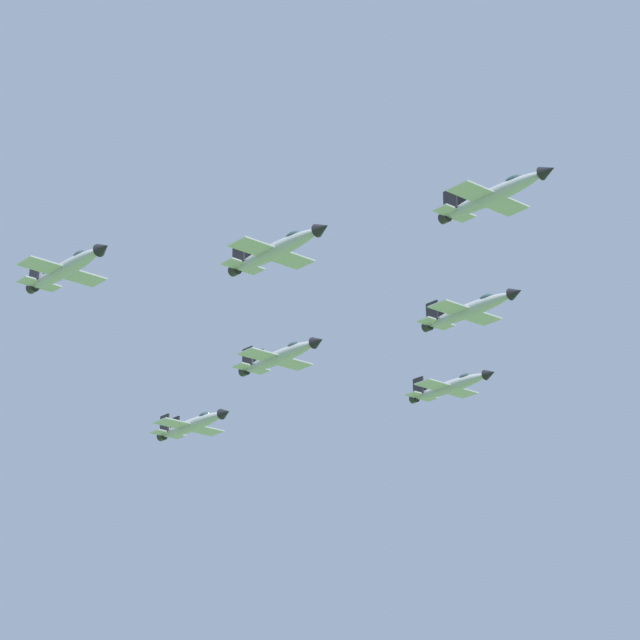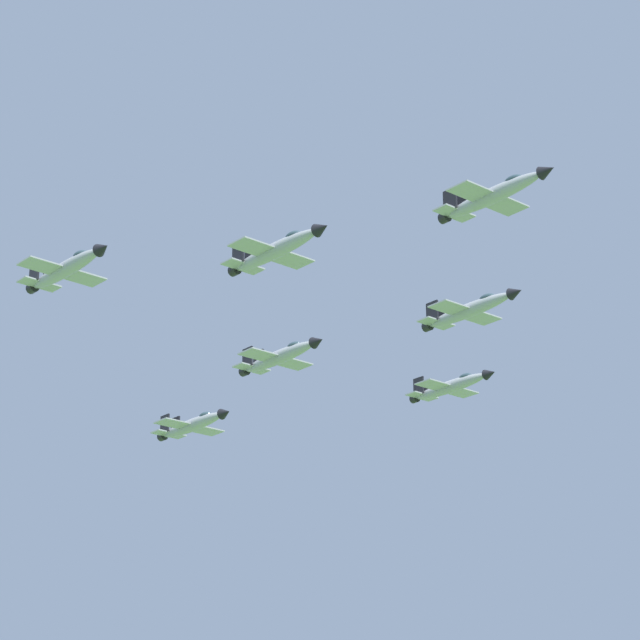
{
  "view_description": "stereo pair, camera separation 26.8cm",
  "coord_description": "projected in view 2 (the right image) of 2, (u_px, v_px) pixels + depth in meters",
  "views": [
    {
      "loc": [
        58.61,
        -99.97,
        108.28
      ],
      "look_at": [
        -56.98,
        6.28,
        168.36
      ],
      "focal_mm": 75.67,
      "sensor_mm": 36.0,
      "label": 1
    },
    {
      "loc": [
        58.79,
        -99.77,
        108.28
      ],
      "look_at": [
        -56.98,
        6.28,
        168.36
      ],
      "focal_mm": 75.67,
      "sensor_mm": 36.0,
      "label": 2
    }
  ],
  "objects": [
    {
      "name": "jet_right_wingman",
      "position": [
        276.0,
        250.0,
        151.34
      ],
      "size": [
        16.93,
        10.26,
        3.56
      ],
      "rotation": [
        0.0,
        0.0,
        6.26
      ],
      "color": "#9EA3A8"
    },
    {
      "name": "jet_trailing",
      "position": [
        192.0,
        425.0,
        184.18
      ],
      "size": [
        16.28,
        9.9,
        3.42
      ],
      "rotation": [
        0.0,
        0.0,
        6.24
      ],
      "color": "#9EA3A8"
    },
    {
      "name": "jet_slot_rear",
      "position": [
        279.0,
        356.0,
        172.77
      ],
      "size": [
        16.59,
        10.1,
        3.49
      ],
      "rotation": [
        0.0,
        0.0,
        6.24
      ],
      "color": "#9EA3A8"
    },
    {
      "name": "jet_left_outer",
      "position": [
        451.0,
        386.0,
        193.2
      ],
      "size": [
        16.63,
        10.12,
        3.5
      ],
      "rotation": [
        0.0,
        0.0,
        6.24
      ],
      "color": "#9EA3A8"
    },
    {
      "name": "jet_lead",
      "position": [
        493.0,
        195.0,
        149.69
      ],
      "size": [
        16.91,
        10.28,
        3.56
      ],
      "rotation": [
        0.0,
        0.0,
        6.24
      ],
      "color": "#9EA3A8"
    },
    {
      "name": "jet_right_outer",
      "position": [
        66.0,
        268.0,
        154.55
      ],
      "size": [
        16.85,
        10.21,
        3.55
      ],
      "rotation": [
        0.0,
        0.0,
        6.26
      ],
      "color": "#9EA3A8"
    },
    {
      "name": "jet_left_wingman",
      "position": [
        469.0,
        310.0,
        171.1
      ],
      "size": [
        17.03,
        10.37,
        3.58
      ],
      "rotation": [
        0.0,
        0.0,
        6.24
      ],
      "color": "#9EA3A8"
    }
  ]
}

